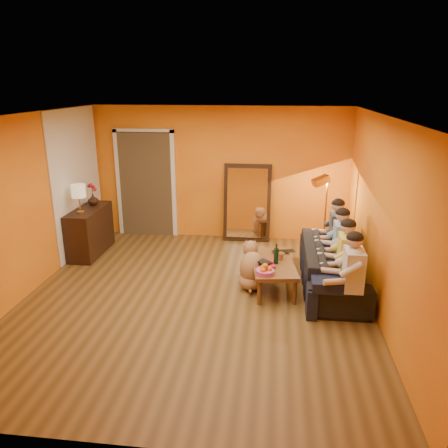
# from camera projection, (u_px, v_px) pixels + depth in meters

# --- Properties ---
(room_shell) EXTENTS (5.00, 5.50, 2.60)m
(room_shell) POSITION_uv_depth(u_px,v_px,m) (199.00, 206.00, 6.32)
(room_shell) COLOR brown
(room_shell) RESTS_ON ground
(white_accent) EXTENTS (0.02, 1.90, 2.58)m
(white_accent) POSITION_uv_depth(u_px,v_px,m) (77.00, 181.00, 7.91)
(white_accent) COLOR white
(white_accent) RESTS_ON wall_left
(doorway_recess) EXTENTS (1.06, 0.30, 2.10)m
(doorway_recess) POSITION_uv_depth(u_px,v_px,m) (148.00, 183.00, 8.89)
(doorway_recess) COLOR #3F2D19
(doorway_recess) RESTS_ON floor
(door_jamb_left) EXTENTS (0.08, 0.06, 2.20)m
(door_jamb_left) POSITION_uv_depth(u_px,v_px,m) (119.00, 184.00, 8.84)
(door_jamb_left) COLOR white
(door_jamb_left) RESTS_ON wall_back
(door_jamb_right) EXTENTS (0.08, 0.06, 2.20)m
(door_jamb_right) POSITION_uv_depth(u_px,v_px,m) (174.00, 185.00, 8.71)
(door_jamb_right) COLOR white
(door_jamb_right) RESTS_ON wall_back
(door_header) EXTENTS (1.22, 0.06, 0.08)m
(door_header) POSITION_uv_depth(u_px,v_px,m) (143.00, 131.00, 8.45)
(door_header) COLOR white
(door_header) RESTS_ON wall_back
(mirror_frame) EXTENTS (0.92, 0.27, 1.51)m
(mirror_frame) POSITION_uv_depth(u_px,v_px,m) (247.00, 203.00, 8.56)
(mirror_frame) COLOR black
(mirror_frame) RESTS_ON floor
(mirror_glass) EXTENTS (0.78, 0.21, 1.35)m
(mirror_glass) POSITION_uv_depth(u_px,v_px,m) (247.00, 203.00, 8.52)
(mirror_glass) COLOR white
(mirror_glass) RESTS_ON mirror_frame
(sideboard) EXTENTS (0.44, 1.18, 0.85)m
(sideboard) POSITION_uv_depth(u_px,v_px,m) (90.00, 231.00, 7.96)
(sideboard) COLOR black
(sideboard) RESTS_ON floor
(table_lamp) EXTENTS (0.24, 0.24, 0.51)m
(table_lamp) POSITION_uv_depth(u_px,v_px,m) (79.00, 199.00, 7.47)
(table_lamp) COLOR beige
(table_lamp) RESTS_ON sideboard
(sofa) EXTENTS (2.23, 0.87, 0.65)m
(sofa) POSITION_uv_depth(u_px,v_px,m) (332.00, 266.00, 6.70)
(sofa) COLOR black
(sofa) RESTS_ON floor
(coffee_table) EXTENTS (0.79, 1.30, 0.42)m
(coffee_table) POSITION_uv_depth(u_px,v_px,m) (272.00, 274.00, 6.67)
(coffee_table) COLOR brown
(coffee_table) RESTS_ON floor
(floor_lamp) EXTENTS (0.36, 0.33, 1.44)m
(floor_lamp) POSITION_uv_depth(u_px,v_px,m) (325.00, 217.00, 7.78)
(floor_lamp) COLOR gold
(floor_lamp) RESTS_ON floor
(dog) EXTENTS (0.59, 0.72, 0.73)m
(dog) POSITION_uv_depth(u_px,v_px,m) (252.00, 265.00, 6.65)
(dog) COLOR #A66B4B
(dog) RESTS_ON floor
(person_far_left) EXTENTS (0.70, 0.44, 1.22)m
(person_far_left) POSITION_uv_depth(u_px,v_px,m) (353.00, 277.00, 5.66)
(person_far_left) COLOR beige
(person_far_left) RESTS_ON sofa
(person_mid_left) EXTENTS (0.70, 0.44, 1.22)m
(person_mid_left) POSITION_uv_depth(u_px,v_px,m) (346.00, 260.00, 6.18)
(person_mid_left) COLOR gold
(person_mid_left) RESTS_ON sofa
(person_mid_right) EXTENTS (0.70, 0.44, 1.22)m
(person_mid_right) POSITION_uv_depth(u_px,v_px,m) (341.00, 246.00, 6.70)
(person_mid_right) COLOR #7C9DBF
(person_mid_right) RESTS_ON sofa
(person_far_right) EXTENTS (0.70, 0.44, 1.22)m
(person_far_right) POSITION_uv_depth(u_px,v_px,m) (337.00, 235.00, 7.22)
(person_far_right) COLOR #302F34
(person_far_right) RESTS_ON sofa
(fruit_bowl) EXTENTS (0.26, 0.26, 0.16)m
(fruit_bowl) POSITION_uv_depth(u_px,v_px,m) (265.00, 269.00, 6.17)
(fruit_bowl) COLOR #D34A9C
(fruit_bowl) RESTS_ON coffee_table
(wine_bottle) EXTENTS (0.07, 0.07, 0.31)m
(wine_bottle) POSITION_uv_depth(u_px,v_px,m) (276.00, 254.00, 6.51)
(wine_bottle) COLOR black
(wine_bottle) RESTS_ON coffee_table
(tumbler) EXTENTS (0.14, 0.14, 0.10)m
(tumbler) POSITION_uv_depth(u_px,v_px,m) (281.00, 256.00, 6.69)
(tumbler) COLOR #B27F3F
(tumbler) RESTS_ON coffee_table
(laptop) EXTENTS (0.41, 0.32, 0.03)m
(laptop) POSITION_uv_depth(u_px,v_px,m) (284.00, 253.00, 6.91)
(laptop) COLOR black
(laptop) RESTS_ON coffee_table
(book_lower) EXTENTS (0.26, 0.29, 0.02)m
(book_lower) POSITION_uv_depth(u_px,v_px,m) (260.00, 266.00, 6.44)
(book_lower) COLOR black
(book_lower) RESTS_ON coffee_table
(book_mid) EXTENTS (0.24, 0.30, 0.02)m
(book_mid) POSITION_uv_depth(u_px,v_px,m) (261.00, 264.00, 6.44)
(book_mid) COLOR red
(book_mid) RESTS_ON book_lower
(book_upper) EXTENTS (0.27, 0.27, 0.02)m
(book_upper) POSITION_uv_depth(u_px,v_px,m) (260.00, 263.00, 6.41)
(book_upper) COLOR black
(book_upper) RESTS_ON book_mid
(vase) EXTENTS (0.20, 0.20, 0.21)m
(vase) POSITION_uv_depth(u_px,v_px,m) (93.00, 200.00, 8.04)
(vase) COLOR black
(vase) RESTS_ON sideboard
(flowers) EXTENTS (0.17, 0.17, 0.42)m
(flowers) POSITION_uv_depth(u_px,v_px,m) (92.00, 188.00, 7.96)
(flowers) COLOR red
(flowers) RESTS_ON vase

